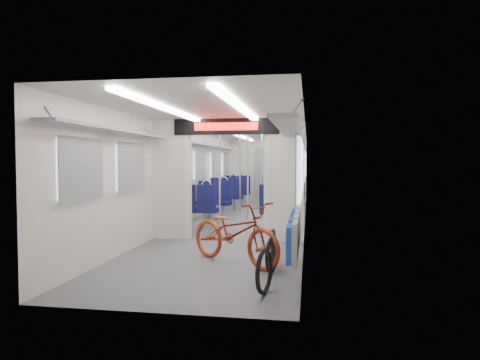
% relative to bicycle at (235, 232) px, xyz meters
% --- Properties ---
extents(carriage, '(12.00, 12.02, 2.31)m').
position_rel_bicycle_xyz_m(carriage, '(-0.47, 3.60, 1.04)').
color(carriage, '#515456').
rests_on(carriage, ground).
extents(bicycle, '(1.78, 1.54, 0.93)m').
position_rel_bicycle_xyz_m(bicycle, '(0.00, 0.00, 0.00)').
color(bicycle, '#9B3216').
rests_on(bicycle, ground).
extents(flip_bench, '(0.12, 2.08, 0.49)m').
position_rel_bicycle_xyz_m(flip_bench, '(0.89, -0.52, 0.12)').
color(flip_bench, gray).
rests_on(flip_bench, carriage).
extents(bike_hoop_a, '(0.16, 0.52, 0.52)m').
position_rel_bicycle_xyz_m(bike_hoop_a, '(0.57, -1.36, -0.23)').
color(bike_hoop_a, black).
rests_on(bike_hoop_a, ground).
extents(bike_hoop_b, '(0.15, 0.50, 0.50)m').
position_rel_bicycle_xyz_m(bike_hoop_b, '(0.58, -0.44, -0.24)').
color(bike_hoop_b, black).
rests_on(bike_hoop_b, ground).
extents(bike_hoop_c, '(0.14, 0.51, 0.51)m').
position_rel_bicycle_xyz_m(bike_hoop_c, '(0.56, 0.11, -0.23)').
color(bike_hoop_c, black).
rests_on(bike_hoop_c, ground).
extents(seat_bay_near_left, '(0.91, 2.05, 1.09)m').
position_rel_bicycle_xyz_m(seat_bay_near_left, '(-1.40, 4.07, 0.08)').
color(seat_bay_near_left, '#0D0F3C').
rests_on(seat_bay_near_left, ground).
extents(seat_bay_near_right, '(0.92, 2.12, 1.11)m').
position_rel_bicycle_xyz_m(seat_bay_near_right, '(0.47, 4.14, 0.09)').
color(seat_bay_near_right, '#0D0F3C').
rests_on(seat_bay_near_right, ground).
extents(seat_bay_far_left, '(0.93, 2.15, 1.12)m').
position_rel_bicycle_xyz_m(seat_bay_far_left, '(-1.40, 7.61, 0.09)').
color(seat_bay_far_left, '#0D0F3C').
rests_on(seat_bay_far_left, ground).
extents(seat_bay_far_right, '(0.96, 2.31, 1.17)m').
position_rel_bicycle_xyz_m(seat_bay_far_right, '(0.47, 7.66, 0.11)').
color(seat_bay_far_right, '#0D0F3C').
rests_on(seat_bay_far_right, ground).
extents(stanchion_near_left, '(0.04, 0.04, 2.30)m').
position_rel_bicycle_xyz_m(stanchion_near_left, '(-0.76, 2.57, 0.69)').
color(stanchion_near_left, silver).
rests_on(stanchion_near_left, ground).
extents(stanchion_near_right, '(0.04, 0.04, 2.30)m').
position_rel_bicycle_xyz_m(stanchion_near_right, '(-0.17, 2.55, 0.69)').
color(stanchion_near_right, silver).
rests_on(stanchion_near_right, ground).
extents(stanchion_far_left, '(0.04, 0.04, 2.30)m').
position_rel_bicycle_xyz_m(stanchion_far_left, '(-0.79, 5.44, 0.69)').
color(stanchion_far_left, silver).
rests_on(stanchion_far_left, ground).
extents(stanchion_far_right, '(0.04, 0.04, 2.30)m').
position_rel_bicycle_xyz_m(stanchion_far_right, '(-0.18, 5.37, 0.69)').
color(stanchion_far_right, silver).
rests_on(stanchion_far_right, ground).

